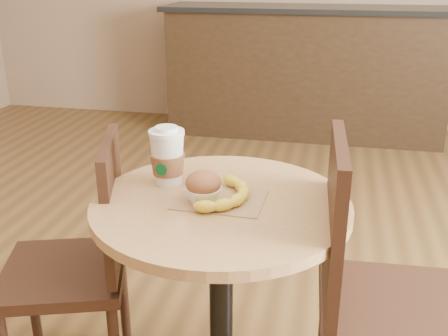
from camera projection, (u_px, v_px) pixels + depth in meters
name	position (u px, v px, depth m)	size (l,w,h in m)	color
cafe_table	(221.00, 267.00, 1.51)	(0.71, 0.71, 0.75)	black
chair_left	(82.00, 259.00, 1.67)	(0.48, 0.48, 0.87)	black
chair_right	(373.00, 292.00, 1.43)	(0.44, 0.44, 0.94)	black
service_counter	(305.00, 72.00, 4.31)	(2.30, 0.65, 1.04)	black
kraft_bag	(220.00, 200.00, 1.43)	(0.24, 0.18, 0.00)	#906A46
coffee_cup	(168.00, 158.00, 1.52)	(0.10, 0.10, 0.17)	silver
muffin	(203.00, 188.00, 1.40)	(0.10, 0.10, 0.09)	white
banana	(228.00, 194.00, 1.43)	(0.15, 0.24, 0.03)	gold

